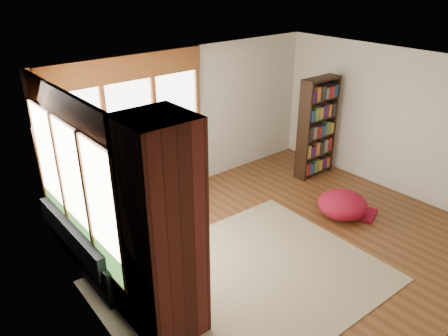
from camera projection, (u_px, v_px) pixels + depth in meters
floor at (287, 239)px, 6.76m from camera, size 5.50×5.50×0.00m
ceiling at (300, 72)px, 5.66m from camera, size 5.50×5.50×0.00m
wall_back at (190, 119)px, 7.95m from camera, size 5.50×0.04×2.60m
wall_left at (117, 231)px, 4.61m from camera, size 0.04×5.00×2.60m
wall_right at (397, 122)px, 7.80m from camera, size 0.04×5.00×2.60m
windows_back at (132, 132)px, 7.21m from camera, size 2.82×0.10×1.90m
windows_left at (74, 186)px, 5.45m from camera, size 0.10×2.62×1.90m
roller_blind at (47, 137)px, 5.87m from camera, size 0.03×0.72×0.90m
brick_chimney at (163, 234)px, 4.57m from camera, size 0.70×0.70×2.60m
sectional_sofa at (119, 221)px, 6.68m from camera, size 2.20×2.20×0.80m
area_rug at (244, 281)px, 5.86m from camera, size 3.72×2.89×0.01m
bookshelf at (317, 128)px, 8.47m from camera, size 0.84×0.28×1.97m
pouf at (342, 204)px, 7.29m from camera, size 1.04×1.04×0.44m
dog_tan at (125, 185)px, 6.71m from camera, size 1.02×0.91×0.50m
dog_brindle at (130, 207)px, 6.19m from camera, size 0.53×0.79×0.41m
throw_pillows at (120, 191)px, 6.58m from camera, size 1.98×1.68×0.45m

